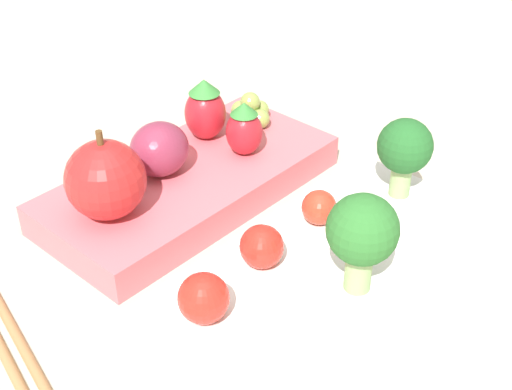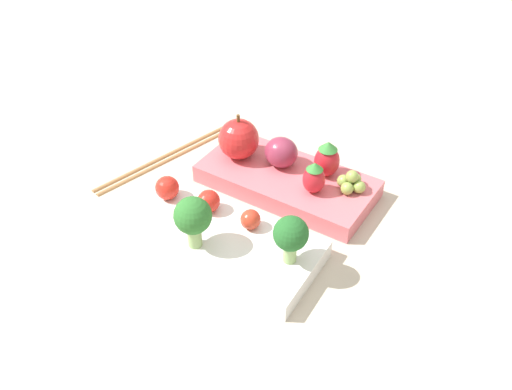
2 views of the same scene
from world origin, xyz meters
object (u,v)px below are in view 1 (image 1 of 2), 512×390
(cherry_tomato_2, at_px, (262,247))
(strawberry_1, at_px, (244,129))
(cherry_tomato_0, at_px, (204,298))
(cherry_tomato_1, at_px, (319,207))
(bento_box_savoury, at_px, (333,269))
(broccoli_floret_1, at_px, (405,149))
(broccoli_floret_0, at_px, (362,233))
(chopsticks_pair, at_px, (11,344))
(strawberry_0, at_px, (205,110))
(grape_cluster, at_px, (250,112))
(bento_box_fruit, at_px, (190,183))
(plum, at_px, (159,149))
(apple, at_px, (105,180))

(cherry_tomato_2, height_order, strawberry_1, strawberry_1)
(cherry_tomato_0, relative_size, cherry_tomato_1, 1.25)
(bento_box_savoury, relative_size, broccoli_floret_1, 4.12)
(broccoli_floret_0, bearing_deg, chopsticks_pair, -38.52)
(broccoli_floret_1, relative_size, strawberry_0, 1.17)
(grape_cluster, distance_m, chopsticks_pair, 0.25)
(broccoli_floret_1, xyz_separation_m, strawberry_1, (0.04, -0.11, -0.01))
(bento_box_savoury, distance_m, bento_box_fruit, 0.13)
(bento_box_fruit, xyz_separation_m, strawberry_0, (-0.04, -0.02, 0.03))
(cherry_tomato_1, relative_size, chopsticks_pair, 0.11)
(bento_box_savoury, bearing_deg, strawberry_0, -105.03)
(broccoli_floret_1, height_order, grape_cluster, broccoli_floret_1)
(chopsticks_pair, bearing_deg, strawberry_1, -172.77)
(plum, bearing_deg, bento_box_fruit, 145.26)
(broccoli_floret_1, relative_size, cherry_tomato_0, 1.99)
(cherry_tomato_2, relative_size, strawberry_1, 0.64)
(broccoli_floret_1, bearing_deg, cherry_tomato_2, -7.97)
(chopsticks_pair, bearing_deg, bento_box_fruit, -166.97)
(bento_box_fruit, distance_m, strawberry_1, 0.05)
(plum, distance_m, grape_cluster, 0.09)
(broccoli_floret_0, distance_m, cherry_tomato_0, 0.09)
(broccoli_floret_1, xyz_separation_m, cherry_tomato_0, (0.17, -0.01, -0.02))
(bento_box_fruit, bearing_deg, apple, 2.05)
(bento_box_fruit, xyz_separation_m, plum, (0.02, -0.01, 0.03))
(bento_box_fruit, bearing_deg, strawberry_0, -147.64)
(apple, relative_size, strawberry_0, 1.27)
(cherry_tomato_2, bearing_deg, bento_box_fruit, -109.87)
(broccoli_floret_0, relative_size, apple, 1.01)
(strawberry_1, relative_size, plum, 0.97)
(cherry_tomato_1, xyz_separation_m, strawberry_1, (-0.03, -0.09, 0.01))
(apple, height_order, chopsticks_pair, apple)
(cherry_tomato_2, relative_size, plum, 0.62)
(broccoli_floret_1, distance_m, grape_cluster, 0.14)
(bento_box_fruit, distance_m, broccoli_floret_1, 0.15)
(cherry_tomato_0, distance_m, cherry_tomato_2, 0.05)
(bento_box_savoury, height_order, chopsticks_pair, bento_box_savoury)
(bento_box_fruit, bearing_deg, strawberry_1, 164.51)
(apple, distance_m, strawberry_0, 0.11)
(grape_cluster, relative_size, chopsticks_pair, 0.17)
(broccoli_floret_0, distance_m, plum, 0.17)
(strawberry_0, relative_size, chopsticks_pair, 0.23)
(apple, bearing_deg, bento_box_savoury, 117.61)
(apple, bearing_deg, cherry_tomato_0, 79.14)
(strawberry_0, bearing_deg, cherry_tomato_0, 46.74)
(cherry_tomato_1, relative_size, grape_cluster, 0.62)
(bento_box_savoury, xyz_separation_m, chopsticks_pair, (0.16, -0.09, -0.01))
(plum, bearing_deg, cherry_tomato_1, 106.04)
(cherry_tomato_0, bearing_deg, chopsticks_pair, -45.33)
(cherry_tomato_0, relative_size, strawberry_1, 0.68)
(apple, bearing_deg, grape_cluster, -172.87)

